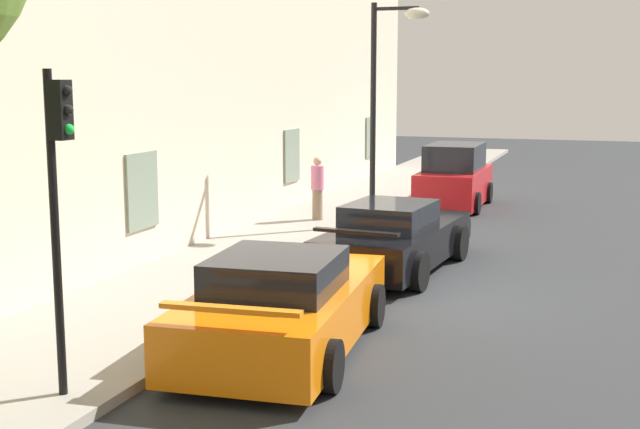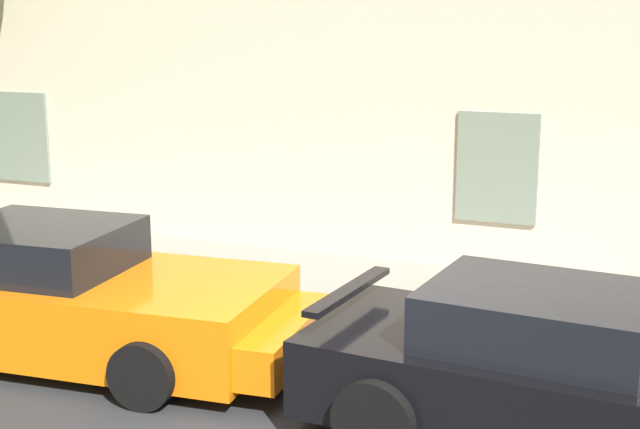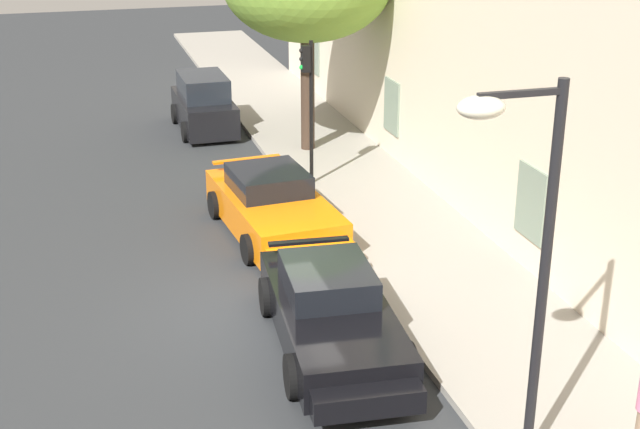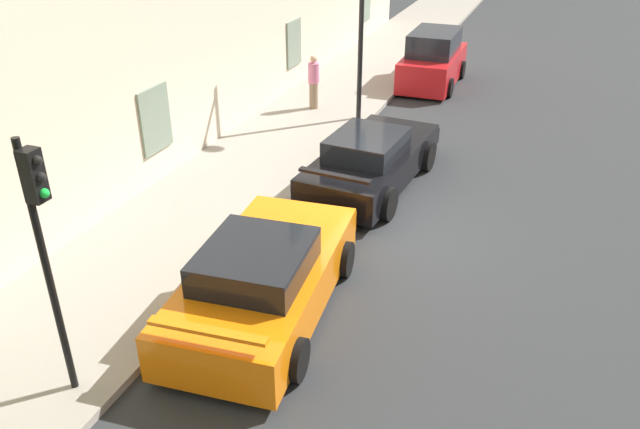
{
  "view_description": "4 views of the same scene",
  "coord_description": "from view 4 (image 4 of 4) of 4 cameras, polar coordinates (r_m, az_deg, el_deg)",
  "views": [
    {
      "loc": [
        -14.24,
        -3.24,
        3.77
      ],
      "look_at": [
        -1.94,
        1.11,
        1.66
      ],
      "focal_mm": 47.31,
      "sensor_mm": 36.0,
      "label": 1
    },
    {
      "loc": [
        2.45,
        -6.61,
        3.68
      ],
      "look_at": [
        -1.26,
        2.31,
        1.51
      ],
      "focal_mm": 51.18,
      "sensor_mm": 36.0,
      "label": 2
    },
    {
      "loc": [
        14.85,
        -3.16,
        7.88
      ],
      "look_at": [
        -1.45,
        1.51,
        1.24
      ],
      "focal_mm": 49.92,
      "sensor_mm": 36.0,
      "label": 3
    },
    {
      "loc": [
        -11.46,
        -2.96,
        6.5
      ],
      "look_at": [
        -2.05,
        0.68,
        1.1
      ],
      "focal_mm": 35.53,
      "sensor_mm": 36.0,
      "label": 4
    }
  ],
  "objects": [
    {
      "name": "sportscar_yellow_flank",
      "position": [
        15.02,
        4.89,
        5.07
      ],
      "size": [
        5.15,
        2.37,
        1.4
      ],
      "color": "black",
      "rests_on": "ground"
    },
    {
      "name": "ground_plane",
      "position": [
        13.5,
        5.81,
        -0.76
      ],
      "size": [
        80.0,
        80.0,
        0.0
      ],
      "primitive_type": "plane",
      "color": "#2B2D30"
    },
    {
      "name": "traffic_light",
      "position": [
        8.43,
        -23.76,
        -1.28
      ],
      "size": [
        0.22,
        0.36,
        3.74
      ],
      "color": "black",
      "rests_on": "sidewalk"
    },
    {
      "name": "hatchback_parked",
      "position": [
        22.91,
        10.14,
        13.47
      ],
      "size": [
        3.99,
        1.9,
        1.87
      ],
      "color": "red",
      "rests_on": "ground"
    },
    {
      "name": "sportscar_red_lead",
      "position": [
        10.67,
        -4.7,
        -5.35
      ],
      "size": [
        5.13,
        2.54,
        1.43
      ],
      "color": "orange",
      "rests_on": "ground"
    },
    {
      "name": "pedestrian_admiring",
      "position": [
        19.7,
        -0.58,
        11.89
      ],
      "size": [
        0.48,
        0.48,
        1.63
      ],
      "color": "#8C7259",
      "rests_on": "sidewalk"
    },
    {
      "name": "sidewalk",
      "position": [
        14.78,
        -8.51,
        2.05
      ],
      "size": [
        60.0,
        3.43,
        0.14
      ],
      "primitive_type": "cube",
      "color": "gray",
      "rests_on": "ground"
    }
  ]
}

